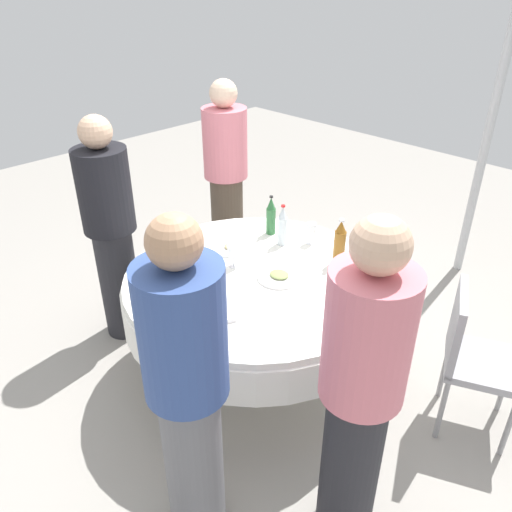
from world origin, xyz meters
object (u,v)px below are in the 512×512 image
Objects in this scene: bottle_green_far at (271,216)px; wine_glass_left at (192,273)px; wine_glass_rear at (311,229)px; plate_west at (279,276)px; plate_mid at (232,248)px; bottle_clear_south at (283,226)px; person_far at (226,180)px; bottle_amber_north at (340,243)px; dining_table at (256,295)px; chair_rear at (471,351)px; person_south at (188,389)px; person_north at (360,390)px; wine_glass_outer at (233,251)px; person_outer at (111,229)px; wine_glass_right at (177,229)px.

wine_glass_left is at bearing -79.09° from bottle_green_far.
wine_glass_rear is at bearing 81.66° from wine_glass_left.
plate_mid is at bearing 175.90° from plate_west.
bottle_clear_south is 0.93m from person_far.
bottle_amber_north is 0.69m from plate_mid.
wine_glass_rear is 0.56× the size of plate_west.
plate_mid is at bearing -96.02° from person_far.
bottle_clear_south is at bearing 89.76° from wine_glass_left.
bottle_green_far is at bearing 87.67° from plate_mid.
plate_west reaches higher than dining_table.
bottle_clear_south is 1.33m from chair_rear.
wine_glass_rear is 1.01× the size of wine_glass_left.
wine_glass_rear is 0.09× the size of person_south.
person_north is at bearing -4.70° from wine_glass_left.
person_outer is at bearing -157.10° from wine_glass_outer.
bottle_clear_south is 0.69m from wine_glass_right.
person_far is at bearing 151.37° from plate_west.
dining_table is at bearing -90.00° from person_south.
bottle_clear_south reaches higher than plate_mid.
wine_glass_rear is at bearing 55.24° from plate_mid.
plate_west is 1.19m from person_outer.
wine_glass_left is at bearing -106.05° from person_far.
wine_glass_right is 1.90m from chair_rear.
bottle_green_far is 0.50m from wine_glass_outer.
bottle_green_far reaches higher than plate_west.
person_north reaches higher than person_outer.
wine_glass_left is 0.51m from plate_west.
bottle_amber_north reaches higher than wine_glass_rear.
bottle_amber_north is at bearing -115.67° from person_north.
person_north reaches higher than wine_glass_outer.
wine_glass_rear is at bearing -99.08° from person_south.
bottle_amber_north is 1.49m from person_outer.
person_outer is at bearing -50.69° from person_south.
wine_glass_right is at bearing -122.39° from bottle_green_far.
chair_rear is at bearing 2.90° from bottle_green_far.
dining_table is 11.09× the size of wine_glass_outer.
wine_glass_rear is at bearing 75.58° from wine_glass_outer.
chair_rear is (0.08, 0.97, -0.34)m from person_north.
dining_table is 1.27m from person_far.
dining_table is 0.37m from plate_mid.
person_outer is (-1.53, 0.57, -0.03)m from person_south.
plate_mid is at bearing -80.37° from person_south.
bottle_amber_north is 0.18× the size of person_far.
wine_glass_outer is at bearing -92.26° from bottle_clear_south.
wine_glass_outer is (-0.02, -0.42, -0.03)m from bottle_clear_south.
dining_table is at bearing -151.08° from plate_west.
wine_glass_left is at bearing -69.59° from plate_mid.
plate_west is (0.43, -0.38, -0.11)m from bottle_green_far.
person_far is (-2.07, 1.15, -0.00)m from person_north.
bottle_clear_south is at bearing -101.85° from person_north.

